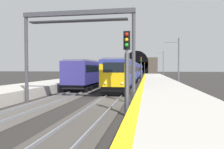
{
  "coord_description": "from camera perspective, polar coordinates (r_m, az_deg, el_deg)",
  "views": [
    {
      "loc": [
        -16.73,
        -3.12,
        2.78
      ],
      "look_at": [
        9.97,
        1.31,
        1.98
      ],
      "focal_mm": 34.19,
      "sensor_mm": 36.0,
      "label": 1
    }
  ],
  "objects": [
    {
      "name": "track_adjacent_line",
      "position": [
        18.66,
        -15.46,
        -6.82
      ],
      "size": [
        160.0,
        3.14,
        0.21
      ],
      "color": "#4C4742",
      "rests_on": "ground_plane"
    },
    {
      "name": "catenary_mast_far",
      "position": [
        32.88,
        17.34,
        3.25
      ],
      "size": [
        0.22,
        2.18,
        7.23
      ],
      "color": "#595B60",
      "rests_on": "ground_plane"
    },
    {
      "name": "catenary_mast_near",
      "position": [
        63.55,
        13.5,
        2.78
      ],
      "size": [
        0.22,
        2.42,
        7.84
      ],
      "color": "#595B60",
      "rests_on": "ground_plane"
    },
    {
      "name": "track_main_line",
      "position": [
        17.24,
        -1.15,
        -7.46
      ],
      "size": [
        160.0,
        2.73,
        0.21
      ],
      "color": "#423D38",
      "rests_on": "ground_plane"
    },
    {
      "name": "train_adjacent_platform",
      "position": [
        43.02,
        -1.01,
        0.91
      ],
      "size": [
        40.52,
        3.35,
        4.7
      ],
      "rotation": [
        0.0,
        0.0,
        -0.02
      ],
      "color": "navy",
      "rests_on": "ground_plane"
    },
    {
      "name": "train_main_approaching",
      "position": [
        49.49,
        5.79,
        1.0
      ],
      "size": [
        59.6,
        2.96,
        3.83
      ],
      "rotation": [
        0.0,
        0.0,
        3.14
      ],
      "color": "navy",
      "rests_on": "ground_plane"
    },
    {
      "name": "railway_signal_mid",
      "position": [
        40.28,
        7.76,
        2.01
      ],
      "size": [
        0.39,
        0.38,
        4.96
      ],
      "rotation": [
        0.0,
        0.0,
        3.14
      ],
      "color": "#4C4C54",
      "rests_on": "ground_plane"
    },
    {
      "name": "overhead_signal_gantry",
      "position": [
        17.34,
        -9.19,
        10.84
      ],
      "size": [
        0.7,
        9.12,
        7.31
      ],
      "color": "#3F3F47",
      "rests_on": "ground_plane"
    },
    {
      "name": "platform_right_edge_strip",
      "position": [
        16.84,
        7.4,
        -4.5
      ],
      "size": [
        112.0,
        0.5,
        0.01
      ],
      "primitive_type": "cube",
      "color": "yellow",
      "rests_on": "platform_right"
    },
    {
      "name": "platform_right",
      "position": [
        16.97,
        15.04,
        -6.15
      ],
      "size": [
        112.0,
        4.99,
        0.97
      ],
      "primitive_type": "cube",
      "color": "#ADA89E",
      "rests_on": "ground_plane"
    },
    {
      "name": "railway_signal_near",
      "position": [
        12.28,
        3.98,
        2.61
      ],
      "size": [
        0.39,
        0.38,
        4.9
      ],
      "rotation": [
        0.0,
        0.0,
        3.14
      ],
      "color": "#4C4C54",
      "rests_on": "ground_plane"
    },
    {
      "name": "railway_signal_far",
      "position": [
        90.9,
        8.68,
        1.84
      ],
      "size": [
        0.39,
        0.38,
        5.21
      ],
      "rotation": [
        0.0,
        0.0,
        3.14
      ],
      "color": "#38383D",
      "rests_on": "ground_plane"
    },
    {
      "name": "tunnel_portal",
      "position": [
        110.95,
        6.6,
        2.41
      ],
      "size": [
        2.46,
        21.22,
        11.88
      ],
      "color": "#51473D",
      "rests_on": "ground_plane"
    },
    {
      "name": "platform_left",
      "position": [
        21.05,
        -27.41,
        -4.77
      ],
      "size": [
        112.0,
        4.99,
        0.97
      ],
      "primitive_type": "cube",
      "color": "#ADA89E",
      "rests_on": "ground_plane"
    },
    {
      "name": "ground_plane",
      "position": [
        17.25,
        -1.15,
        -7.59
      ],
      "size": [
        320.0,
        320.0,
        0.0
      ],
      "primitive_type": "plane",
      "color": "#282623"
    }
  ]
}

